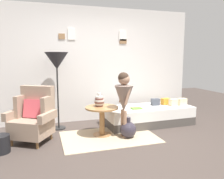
{
  "coord_description": "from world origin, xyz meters",
  "views": [
    {
      "loc": [
        -1.14,
        -3.18,
        1.47
      ],
      "look_at": [
        0.15,
        0.95,
        0.85
      ],
      "focal_mm": 35.93,
      "sensor_mm": 36.0,
      "label": 1
    }
  ],
  "objects": [
    {
      "name": "book_on_daybed",
      "position": [
        0.72,
        1.05,
        0.42
      ],
      "size": [
        0.22,
        0.16,
        0.03
      ],
      "primitive_type": "cube",
      "rotation": [
        0.0,
        0.0,
        -0.01
      ],
      "color": "#689B3A",
      "rests_on": "daybed"
    },
    {
      "name": "vase_striped",
      "position": [
        -0.13,
        0.85,
        0.66
      ],
      "size": [
        0.18,
        0.18,
        0.26
      ],
      "color": "brown",
      "rests_on": "side_table"
    },
    {
      "name": "gallery_wall",
      "position": [
        0.0,
        1.95,
        1.3
      ],
      "size": [
        4.8,
        0.12,
        2.6
      ],
      "color": "silver",
      "rests_on": "ground"
    },
    {
      "name": "pillow_back",
      "position": [
        1.54,
        1.27,
        0.47
      ],
      "size": [
        0.21,
        0.15,
        0.14
      ],
      "primitive_type": "cube",
      "rotation": [
        0.0,
        0.0,
        0.14
      ],
      "color": "orange",
      "rests_on": "daybed"
    },
    {
      "name": "floor_lamp",
      "position": [
        -0.85,
        1.47,
        1.36
      ],
      "size": [
        0.47,
        0.47,
        1.57
      ],
      "color": "black",
      "rests_on": "ground"
    },
    {
      "name": "pillow_mid",
      "position": [
        1.65,
        1.1,
        0.47
      ],
      "size": [
        0.23,
        0.14,
        0.15
      ],
      "primitive_type": "cube",
      "rotation": [
        0.0,
        0.0,
        0.1
      ],
      "color": "beige",
      "rests_on": "daybed"
    },
    {
      "name": "demijohn_near",
      "position": [
        0.33,
        0.53,
        0.15
      ],
      "size": [
        0.3,
        0.3,
        0.39
      ],
      "color": "#332D38",
      "rests_on": "ground"
    },
    {
      "name": "armchair",
      "position": [
        -1.32,
        0.87,
        0.44
      ],
      "size": [
        0.9,
        0.84,
        0.97
      ],
      "color": "olive",
      "rests_on": "ground"
    },
    {
      "name": "side_table",
      "position": [
        -0.1,
        0.8,
        0.4
      ],
      "size": [
        0.62,
        0.62,
        0.55
      ],
      "color": "#9E7042",
      "rests_on": "ground"
    },
    {
      "name": "daybed",
      "position": [
        1.06,
        1.18,
        0.2
      ],
      "size": [
        1.92,
        0.86,
        0.4
      ],
      "color": "#4C4742",
      "rests_on": "ground"
    },
    {
      "name": "pillow_head",
      "position": [
        1.84,
        1.07,
        0.48
      ],
      "size": [
        0.2,
        0.13,
        0.16
      ],
      "primitive_type": "cube",
      "rotation": [
        0.0,
        0.0,
        0.07
      ],
      "color": "beige",
      "rests_on": "daybed"
    },
    {
      "name": "rug",
      "position": [
        0.0,
        0.65,
        0.01
      ],
      "size": [
        1.73,
        1.12,
        0.01
      ],
      "primitive_type": "cube",
      "color": "tan",
      "rests_on": "ground"
    },
    {
      "name": "person_child",
      "position": [
        0.26,
        0.57,
        0.78
      ],
      "size": [
        0.34,
        0.34,
        1.21
      ],
      "color": "#A37A60",
      "rests_on": "ground"
    },
    {
      "name": "ground_plane",
      "position": [
        0.0,
        0.0,
        0.0
      ],
      "size": [
        12.0,
        12.0,
        0.0
      ],
      "primitive_type": "plane",
      "color": "#423833"
    },
    {
      "name": "pillow_extra",
      "position": [
        1.27,
        1.26,
        0.47
      ],
      "size": [
        0.19,
        0.13,
        0.15
      ],
      "primitive_type": "cube",
      "rotation": [
        0.0,
        0.0,
        -0.09
      ],
      "color": "#474C56",
      "rests_on": "daybed"
    },
    {
      "name": "magazine_basket",
      "position": [
        -1.8,
        0.5,
        0.14
      ],
      "size": [
        0.28,
        0.28,
        0.28
      ],
      "primitive_type": "cylinder",
      "color": "black",
      "rests_on": "ground"
    }
  ]
}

